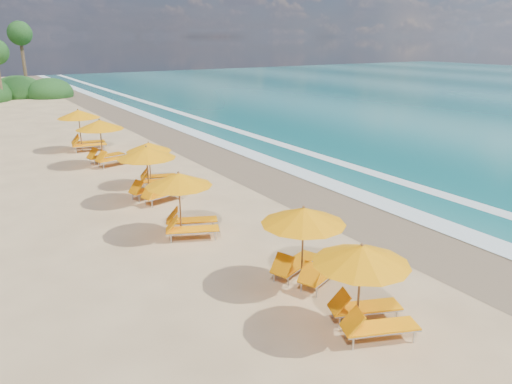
% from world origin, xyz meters
% --- Properties ---
extents(ground, '(160.00, 160.00, 0.00)m').
position_xyz_m(ground, '(0.00, 0.00, 0.00)').
color(ground, tan).
rests_on(ground, ground).
extents(wet_sand, '(4.00, 160.00, 0.01)m').
position_xyz_m(wet_sand, '(4.00, 0.00, 0.01)').
color(wet_sand, '#7A6348').
rests_on(wet_sand, ground).
extents(surf_foam, '(4.00, 160.00, 0.01)m').
position_xyz_m(surf_foam, '(6.70, 0.00, 0.03)').
color(surf_foam, white).
rests_on(surf_foam, ground).
extents(station_2, '(2.83, 2.79, 2.19)m').
position_xyz_m(station_2, '(-1.47, -7.00, 1.23)').
color(station_2, olive).
rests_on(station_2, ground).
extents(station_3, '(2.94, 2.90, 2.28)m').
position_xyz_m(station_3, '(-1.18, -4.43, 1.28)').
color(station_3, olive).
rests_on(station_3, ground).
extents(station_4, '(2.92, 2.90, 2.24)m').
position_xyz_m(station_4, '(-2.54, 0.38, 1.26)').
color(station_4, olive).
rests_on(station_4, ground).
extents(station_5, '(2.91, 2.81, 2.36)m').
position_xyz_m(station_5, '(-2.22, 4.40, 1.32)').
color(station_5, olive).
rests_on(station_5, ground).
extents(station_6, '(2.60, 2.54, 2.03)m').
position_xyz_m(station_6, '(-1.37, 6.51, 1.14)').
color(station_6, olive).
rests_on(station_6, ground).
extents(station_7, '(3.01, 2.89, 2.46)m').
position_xyz_m(station_7, '(-2.18, 11.35, 1.38)').
color(station_7, olive).
rests_on(station_7, ground).
extents(station_8, '(2.93, 2.79, 2.46)m').
position_xyz_m(station_8, '(-2.26, 15.57, 1.38)').
color(station_8, olive).
rests_on(station_8, ground).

